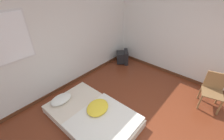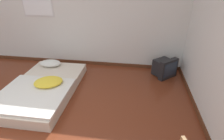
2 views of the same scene
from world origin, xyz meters
The scene contains 5 objects.
wall_back centered at (-0.01, 2.75, 1.29)m, with size 7.77×0.08×2.60m.
wall_right centered at (2.72, 0.00, 1.29)m, with size 0.08×7.84×2.60m.
mattress_bed centered at (-0.33, 1.25, 0.13)m, with size 1.28×2.09×0.34m.
crt_tv centered at (2.23, 2.35, 0.22)m, with size 0.61×0.60×0.47m.
wooden_chair centered at (1.96, -0.59, 0.51)m, with size 0.55×0.55×0.88m.
Camera 1 is at (-1.74, -0.59, 2.80)m, focal length 24.00 mm.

